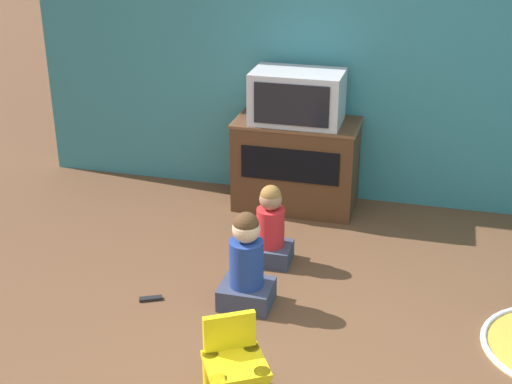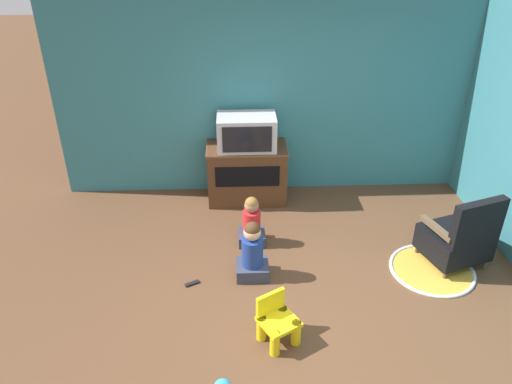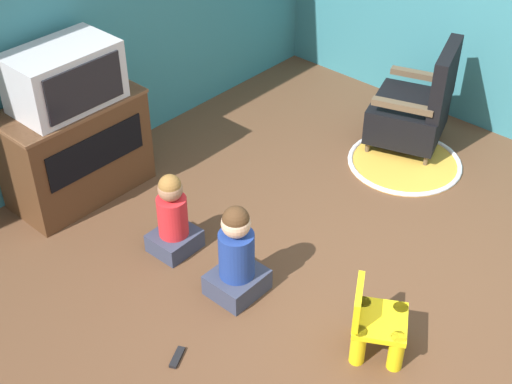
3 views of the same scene
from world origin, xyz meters
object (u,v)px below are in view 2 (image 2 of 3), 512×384
(black_armchair, at_px, (459,238))
(remote_control, at_px, (192,283))
(television, at_px, (247,132))
(child_watching_center, at_px, (252,223))
(tv_cabinet, at_px, (247,172))
(yellow_kid_chair, at_px, (277,324))
(child_watching_left, at_px, (252,253))

(black_armchair, relative_size, remote_control, 5.73)
(television, relative_size, child_watching_center, 1.20)
(tv_cabinet, height_order, television, television)
(tv_cabinet, height_order, black_armchair, black_armchair)
(yellow_kid_chair, height_order, child_watching_left, child_watching_left)
(remote_control, bearing_deg, tv_cabinet, 43.77)
(yellow_kid_chair, bearing_deg, child_watching_left, 71.44)
(child_watching_left, bearing_deg, black_armchair, 2.59)
(black_armchair, height_order, yellow_kid_chair, black_armchair)
(tv_cabinet, xyz_separation_m, child_watching_center, (0.02, -0.99, -0.13))
(yellow_kid_chair, distance_m, child_watching_left, 0.93)
(yellow_kid_chair, relative_size, child_watching_center, 0.76)
(child_watching_center, distance_m, remote_control, 0.99)
(tv_cabinet, relative_size, television, 1.41)
(yellow_kid_chair, xyz_separation_m, child_watching_center, (-0.17, 1.49, 0.07))
(television, relative_size, remote_control, 4.69)
(tv_cabinet, distance_m, child_watching_center, 1.00)
(television, height_order, child_watching_center, television)
(child_watching_center, bearing_deg, yellow_kid_chair, -84.79)
(black_armchair, relative_size, child_watching_center, 1.47)
(television, xyz_separation_m, child_watching_left, (0.01, -1.56, -0.68))
(tv_cabinet, height_order, remote_control, tv_cabinet)
(child_watching_center, relative_size, remote_control, 3.90)
(child_watching_center, height_order, remote_control, child_watching_center)
(tv_cabinet, relative_size, child_watching_center, 1.69)
(television, xyz_separation_m, black_armchair, (2.21, -1.45, -0.63))
(tv_cabinet, xyz_separation_m, black_armchair, (2.21, -1.47, -0.05))
(tv_cabinet, distance_m, child_watching_left, 1.59)
(yellow_kid_chair, relative_size, remote_control, 2.96)
(yellow_kid_chair, height_order, child_watching_center, child_watching_center)
(television, bearing_deg, black_armchair, -33.27)
(yellow_kid_chair, xyz_separation_m, remote_control, (-0.81, 0.78, -0.18))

